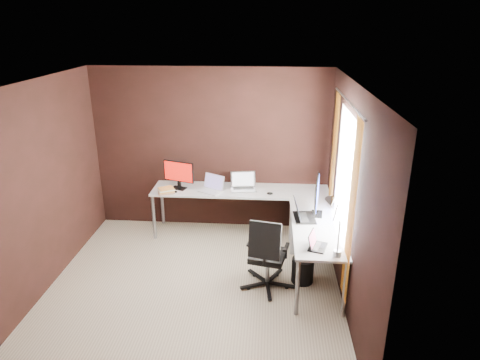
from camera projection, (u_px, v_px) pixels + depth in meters
name	position (u px, v px, depth m)	size (l,w,h in m)	color
room	(220.00, 192.00, 4.90)	(3.60, 3.60, 2.50)	beige
desk	(264.00, 206.00, 5.98)	(2.65, 2.25, 0.73)	white
drawer_pedestal	(305.00, 228.00, 6.18)	(0.42, 0.50, 0.60)	white
monitor_left	(179.00, 173.00, 6.39)	(0.47, 0.21, 0.43)	black
monitor_right	(317.00, 195.00, 5.51)	(0.17, 0.59, 0.49)	black
laptop_white	(212.00, 187.00, 6.37)	(0.43, 0.39, 0.23)	white
laptop_silver	(243.00, 185.00, 6.43)	(0.41, 0.32, 0.25)	silver
laptop_black_big	(302.00, 214.00, 5.48)	(0.29, 0.39, 0.25)	black
laptop_black_small	(316.00, 244.00, 4.79)	(0.25, 0.30, 0.18)	black
book_stack	(166.00, 190.00, 6.29)	(0.28, 0.26, 0.08)	#AB7C5C
mouse_left	(174.00, 192.00, 6.29)	(0.09, 0.06, 0.04)	black
mouse_corner	(270.00, 193.00, 6.23)	(0.09, 0.06, 0.04)	black
desk_lamp	(333.00, 218.00, 4.54)	(0.20, 0.24, 0.66)	slate
office_chair	(267.00, 267.00, 5.24)	(0.54, 0.55, 0.96)	black
wastebasket	(303.00, 270.00, 5.40)	(0.28, 0.28, 0.32)	black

